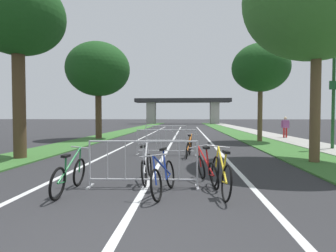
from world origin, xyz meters
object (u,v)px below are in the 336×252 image
bicycle_yellow_3 (221,175)px  tree_left_pine_near (18,18)px  tree_right_oak_near (261,68)px  crowd_barrier_second (166,142)px  bicycle_silver_5 (147,167)px  bicycle_orange_1 (189,148)px  crowd_barrier_third (166,134)px  bicycle_green_4 (69,176)px  lamppost_with_sign (334,77)px  bicycle_red_2 (207,169)px  pedestrian_with_backpack (285,125)px  bicycle_blue_0 (163,177)px  crowd_barrier_nearest (143,164)px  tree_left_oak_mid (98,70)px

bicycle_yellow_3 → tree_left_pine_near: bearing=144.6°
tree_left_pine_near → tree_right_oak_near: size_ratio=1.10×
crowd_barrier_second → bicycle_silver_5: size_ratio=1.53×
tree_left_pine_near → bicycle_yellow_3: (6.85, -3.99, -4.79)m
bicycle_orange_1 → bicycle_silver_5: 4.21m
crowd_barrier_second → crowd_barrier_third: (-0.42, 5.03, 0.00)m
crowd_barrier_third → bicycle_green_4: bearing=-96.3°
lamppost_with_sign → bicycle_silver_5: 10.72m
tree_right_oak_near → bicycle_orange_1: size_ratio=3.57×
bicycle_red_2 → pedestrian_with_backpack: (6.52, 13.33, 0.60)m
bicycle_blue_0 → pedestrian_with_backpack: (7.45, 14.21, 0.60)m
tree_right_oak_near → lamppost_with_sign: bearing=-58.9°
tree_left_pine_near → crowd_barrier_nearest: bearing=-34.8°
tree_left_oak_mid → tree_right_oak_near: 10.74m
bicycle_green_4 → crowd_barrier_third: bearing=82.9°
crowd_barrier_third → tree_left_oak_mid: bearing=154.1°
crowd_barrier_second → bicycle_yellow_3: size_ratio=1.39×
crowd_barrier_nearest → bicycle_orange_1: 4.75m
lamppost_with_sign → bicycle_red_2: bearing=-133.1°
crowd_barrier_nearest → bicycle_yellow_3: crowd_barrier_nearest is taller
tree_left_pine_near → tree_left_oak_mid: bearing=89.8°
bicycle_orange_1 → tree_left_oak_mid: bearing=135.5°
bicycle_blue_0 → bicycle_red_2: (0.94, 0.89, -0.00)m
crowd_barrier_third → bicycle_yellow_3: (1.94, -10.43, -0.13)m
tree_left_pine_near → crowd_barrier_third: bearing=52.7°
lamppost_with_sign → tree_left_oak_mid: bearing=158.2°
bicycle_orange_1 → bicycle_red_2: bearing=-78.0°
lamppost_with_sign → crowd_barrier_second: (-7.68, -2.20, -2.88)m
lamppost_with_sign → bicycle_green_4: bearing=-140.1°
bicycle_blue_0 → pedestrian_with_backpack: size_ratio=1.03×
bicycle_blue_0 → bicycle_yellow_3: 1.17m
lamppost_with_sign → bicycle_yellow_3: bearing=-129.0°
bicycle_silver_5 → pedestrian_with_backpack: size_ratio=1.03×
tree_left_oak_mid → bicycle_green_4: 14.19m
bicycle_yellow_3 → bicycle_red_2: bearing=100.9°
pedestrian_with_backpack → bicycle_green_4: bearing=57.5°
tree_left_pine_near → lamppost_with_sign: size_ratio=1.16×
crowd_barrier_second → bicycle_yellow_3: bearing=-74.2°
bicycle_yellow_3 → crowd_barrier_nearest: bearing=162.3°
tree_left_pine_near → bicycle_yellow_3: bearing=-30.2°
pedestrian_with_backpack → bicycle_red_2: bearing=64.9°
tree_right_oak_near → crowd_barrier_nearest: (-5.48, -11.10, -4.04)m
bicycle_orange_1 → bicycle_red_2: size_ratio=1.05×
crowd_barrier_nearest → lamppost_with_sign: bearing=42.8°
bicycle_red_2 → bicycle_orange_1: bearing=82.7°
bicycle_red_2 → lamppost_with_sign: bearing=34.5°
bicycle_orange_1 → crowd_barrier_second: bearing=163.6°
crowd_barrier_nearest → crowd_barrier_second: bearing=88.6°
tree_left_pine_near → bicycle_red_2: size_ratio=4.12×
tree_left_oak_mid → crowd_barrier_nearest: size_ratio=2.71×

